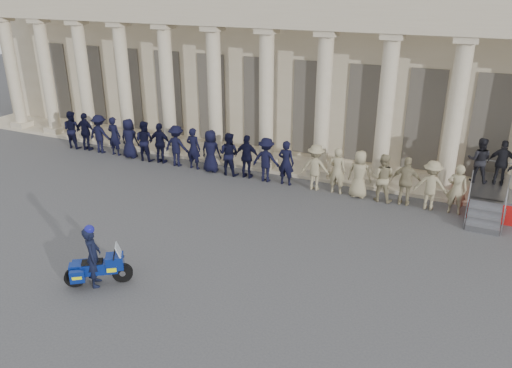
{
  "coord_description": "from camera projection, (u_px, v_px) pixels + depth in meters",
  "views": [
    {
      "loc": [
        7.46,
        -11.86,
        8.16
      ],
      "look_at": [
        0.73,
        2.58,
        1.6
      ],
      "focal_mm": 35.0,
      "sensor_mm": 36.0,
      "label": 1
    }
  ],
  "objects": [
    {
      "name": "ground",
      "position": [
        201.0,
        254.0,
        15.96
      ],
      "size": [
        90.0,
        90.0,
        0.0
      ],
      "primitive_type": "plane",
      "color": "#444446",
      "rests_on": "ground"
    },
    {
      "name": "officer_rank",
      "position": [
        229.0,
        154.0,
        22.13
      ],
      "size": [
        19.49,
        0.74,
        1.94
      ],
      "color": "black",
      "rests_on": "ground"
    },
    {
      "name": "motorcycle",
      "position": [
        99.0,
        268.0,
        14.22
      ],
      "size": [
        1.62,
        1.35,
        1.23
      ],
      "rotation": [
        0.0,
        0.0,
        0.63
      ],
      "color": "black",
      "rests_on": "ground"
    },
    {
      "name": "building",
      "position": [
        340.0,
        53.0,
        26.59
      ],
      "size": [
        40.0,
        12.5,
        9.0
      ],
      "color": "#C4B393",
      "rests_on": "ground"
    },
    {
      "name": "rider",
      "position": [
        93.0,
        256.0,
        14.05
      ],
      "size": [
        0.74,
        0.79,
        1.91
      ],
      "rotation": [
        0.0,
        0.0,
        2.2
      ],
      "color": "black",
      "rests_on": "ground"
    }
  ]
}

